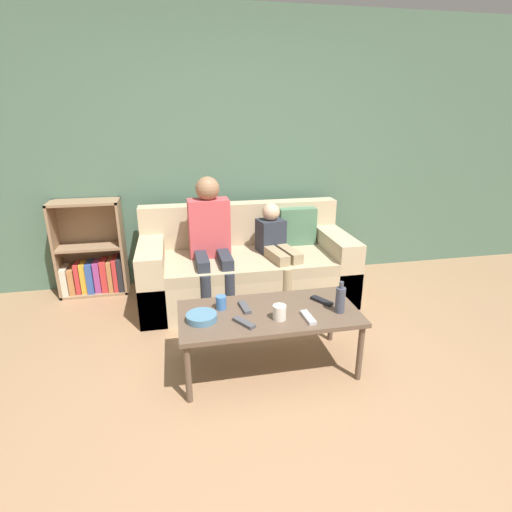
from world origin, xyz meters
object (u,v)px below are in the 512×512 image
tv_remote_0 (245,307)px  bottle (340,299)px  person_adult (210,234)px  person_child (278,248)px  tv_remote_2 (244,323)px  snack_bowl (202,317)px  bookshelf (93,259)px  cup_near (279,312)px  tv_remote_3 (308,317)px  couch (247,268)px  coffee_table (269,317)px  tv_remote_1 (322,301)px  cup_far (221,302)px

tv_remote_0 → bottle: 0.64m
person_adult → person_child: size_ratio=1.29×
person_adult → tv_remote_2: bearing=-87.4°
snack_bowl → bookshelf: bearing=120.3°
person_adult → bottle: (0.73, -1.16, -0.15)m
bookshelf → cup_near: 2.20m
tv_remote_3 → bottle: (0.23, 0.05, 0.08)m
bookshelf → snack_bowl: (0.93, -1.59, 0.12)m
tv_remote_3 → bottle: 0.25m
tv_remote_0 → couch: bearing=72.9°
tv_remote_0 → bottle: bearing=-21.7°
tv_remote_0 → person_adult: bearing=91.4°
tv_remote_0 → bottle: bottle is taller
couch → bottle: bearing=-72.2°
tv_remote_2 → bottle: 0.65m
tv_remote_2 → coffee_table: bearing=2.6°
bookshelf → tv_remote_0: (1.23, -1.49, 0.11)m
cup_near → couch: bearing=89.3°
tv_remote_0 → cup_near: bearing=-49.6°
coffee_table → cup_near: 0.15m
cup_near → bottle: bottle is taller
tv_remote_2 → bottle: bearing=-29.1°
person_adult → tv_remote_2: (0.09, -1.19, -0.23)m
person_adult → tv_remote_0: bearing=-84.2°
cup_near → snack_bowl: size_ratio=0.49×
tv_remote_2 → couch: bearing=46.9°
tv_remote_2 → person_adult: bearing=62.1°
snack_bowl → bottle: bearing=-4.3°
tv_remote_0 → coffee_table: bearing=-31.8°
bookshelf → person_child: (1.69, -0.56, 0.19)m
coffee_table → person_adult: (-0.28, 1.06, 0.28)m
cup_near → tv_remote_0: (-0.19, 0.18, -0.04)m
coffee_table → person_child: (0.32, 1.00, 0.13)m
bottle → tv_remote_1: bearing=112.1°
person_adult → tv_remote_1: bearing=-57.7°
tv_remote_0 → snack_bowl: snack_bowl is taller
tv_remote_2 → snack_bowl: snack_bowl is taller
bookshelf → person_adult: 1.25m
cup_near → cup_far: 0.41m
cup_near → snack_bowl: (-0.49, 0.08, -0.03)m
couch → tv_remote_3: (0.16, -1.29, 0.15)m
person_adult → tv_remote_1: (0.67, -1.00, -0.23)m
person_child → tv_remote_3: bearing=-106.3°
tv_remote_1 → person_child: bearing=63.7°
tv_remote_0 → tv_remote_2: same height
coffee_table → tv_remote_0: bearing=154.2°
bookshelf → tv_remote_2: 2.07m
coffee_table → person_adult: person_adult is taller
couch → tv_remote_0: size_ratio=11.01×
bookshelf → bottle: bookshelf is taller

